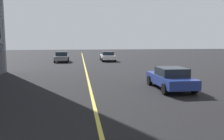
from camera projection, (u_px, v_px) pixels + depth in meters
lane_centre_line at (89, 82)px, 17.54m from camera, size 80.00×0.16×0.01m
car_white_far at (108, 56)px, 34.89m from camera, size 4.40×1.95×1.37m
car_grey_parked_b at (62, 57)px, 33.35m from camera, size 3.90×1.89×1.40m
car_blue_oncoming at (170, 78)px, 14.84m from camera, size 4.40×1.95×1.37m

